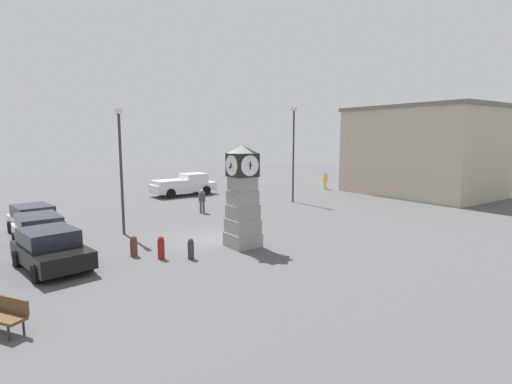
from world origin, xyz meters
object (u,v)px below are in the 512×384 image
at_px(car_by_building, 51,249).
at_px(pedestrian_near_bench, 202,199).
at_px(car_near_tower, 40,232).
at_px(pickup_truck, 184,185).
at_px(bollard_far_row, 191,249).
at_px(car_navy_sedan, 34,220).
at_px(clock_tower, 243,200).
at_px(pedestrian_crossing_lot, 325,180).
at_px(bench, 2,312).
at_px(bollard_near_tower, 134,246).
at_px(bollard_mid_row, 161,247).
at_px(street_lamp_far_side, 121,163).
at_px(street_lamp_near_road, 293,149).

distance_m(car_by_building, pedestrian_near_bench, 12.05).
relative_size(car_near_tower, pickup_truck, 0.82).
xyz_separation_m(bollard_far_row, car_navy_sedan, (-8.60, -4.69, 0.32)).
height_order(clock_tower, pedestrian_crossing_lot, clock_tower).
height_order(car_near_tower, car_by_building, car_near_tower).
bearing_deg(bench, bollard_near_tower, 132.28).
height_order(car_by_building, bench, car_by_building).
height_order(bollard_near_tower, pedestrian_near_bench, pedestrian_near_bench).
distance_m(pickup_truck, pedestrian_crossing_lot, 13.54).
relative_size(bollard_far_row, pedestrian_crossing_lot, 0.54).
height_order(car_navy_sedan, pedestrian_near_bench, pedestrian_near_bench).
xyz_separation_m(bollard_mid_row, pedestrian_near_bench, (-7.98, 6.14, 0.42)).
relative_size(bollard_mid_row, car_navy_sedan, 0.23).
distance_m(car_by_building, street_lamp_far_side, 6.26).
bearing_deg(bench, car_by_building, 158.53).
xyz_separation_m(bollard_mid_row, pickup_truck, (-16.07, 8.69, 0.45)).
relative_size(clock_tower, street_lamp_far_side, 0.73).
distance_m(car_by_building, bench, 5.21).
height_order(bollard_near_tower, car_navy_sedan, car_navy_sedan).
relative_size(pedestrian_near_bench, street_lamp_far_side, 0.25).
relative_size(bollard_mid_row, street_lamp_far_side, 0.15).
bearing_deg(bench, bollard_far_row, 112.27).
distance_m(car_near_tower, street_lamp_far_side, 4.93).
xyz_separation_m(car_navy_sedan, street_lamp_near_road, (-0.04, 17.73, 3.35)).
bearing_deg(pickup_truck, bollard_near_tower, -32.24).
height_order(pickup_truck, bench, pickup_truck).
height_order(car_near_tower, pickup_truck, pickup_truck).
bearing_deg(clock_tower, pickup_truck, 163.52).
distance_m(car_near_tower, street_lamp_near_road, 18.49).
bearing_deg(pedestrian_crossing_lot, clock_tower, -55.37).
bearing_deg(car_by_building, pedestrian_crossing_lot, 112.48).
height_order(bollard_mid_row, pedestrian_crossing_lot, pedestrian_crossing_lot).
xyz_separation_m(pedestrian_near_bench, street_lamp_near_road, (0.07, 7.89, 3.20)).
xyz_separation_m(car_by_building, street_lamp_near_road, (-6.59, 17.93, 3.34)).
relative_size(clock_tower, bollard_near_tower, 5.22).
distance_m(bollard_mid_row, bench, 6.79).
xyz_separation_m(clock_tower, bench, (3.12, -9.62, -1.67)).
relative_size(car_navy_sedan, car_by_building, 1.01).
bearing_deg(bollard_near_tower, street_lamp_far_side, 168.10).
height_order(bollard_mid_row, car_near_tower, car_near_tower).
bearing_deg(car_by_building, street_lamp_far_side, 134.06).
xyz_separation_m(car_navy_sedan, bench, (11.39, -2.11, -0.23)).
relative_size(bench, pedestrian_crossing_lot, 1.01).
bearing_deg(car_by_building, bollard_near_tower, 84.70).
height_order(clock_tower, street_lamp_far_side, street_lamp_far_side).
height_order(car_by_building, street_lamp_near_road, street_lamp_near_road).
bearing_deg(pickup_truck, bench, -36.49).
xyz_separation_m(bollard_far_row, street_lamp_far_side, (-5.90, -0.92, 3.26)).
relative_size(pedestrian_crossing_lot, street_lamp_near_road, 0.23).
relative_size(clock_tower, bollard_mid_row, 4.85).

